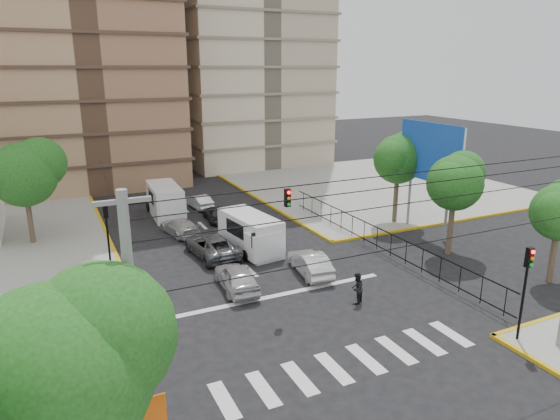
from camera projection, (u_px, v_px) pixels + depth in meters
ground at (287, 304)px, 26.19m from camera, size 160.00×160.00×0.00m
sidewalk_ne at (374, 186)px, 51.80m from camera, size 26.00×26.00×0.15m
crosswalk_stripes at (350, 363)px, 20.98m from camera, size 12.00×2.40×0.01m
stop_line at (277, 295)px, 27.23m from camera, size 13.00×0.40×0.01m
park_fence at (376, 251)px, 33.82m from camera, size 0.10×22.50×1.66m
billboard at (431, 154)px, 35.72m from camera, size 0.36×6.20×8.10m
tree_sw_near at (58, 369)px, 11.56m from camera, size 5.63×4.60×7.57m
tree_park_a at (456, 180)px, 31.97m from camera, size 4.41×3.60×6.83m
tree_park_c at (399, 157)px, 38.36m from camera, size 4.65×3.80×7.25m
tree_tudor at (25, 171)px, 33.69m from camera, size 5.39×4.40×7.43m
traffic_light_se at (526, 278)px, 21.80m from camera, size 0.28×0.22×4.40m
traffic_light_nw at (107, 227)px, 28.86m from camera, size 0.28×0.22×4.40m
traffic_light_hanging at (307, 206)px, 22.79m from camera, size 18.00×9.12×0.92m
utility_pole_sw at (136, 349)px, 13.34m from camera, size 1.40×0.28×9.00m
van_right_lane at (252, 235)px, 33.37m from camera, size 2.85×5.75×2.48m
van_left_lane at (166, 202)px, 41.28m from camera, size 2.51×5.81×2.57m
car_silver_front_left at (237, 277)px, 27.78m from camera, size 2.08×4.47×1.48m
car_white_front_right at (310, 263)px, 29.87m from camera, size 2.05×4.41×1.40m
car_grey_mid_left at (212, 246)px, 32.70m from camera, size 2.81×5.37×1.44m
car_silver_rear_left at (180, 227)px, 36.94m from camera, size 2.43×4.49×1.24m
car_darkgrey_mid_right at (216, 213)px, 40.24m from camera, size 1.82×3.90×1.29m
car_white_rear_right at (199, 201)px, 43.89m from camera, size 1.70×3.82×1.22m
pedestrian_crosswalk at (357, 288)px, 26.11m from camera, size 1.04×1.00×1.69m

